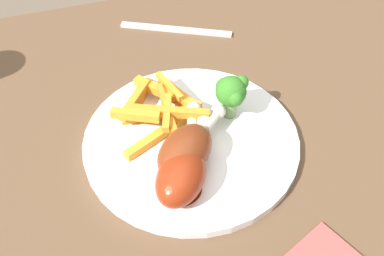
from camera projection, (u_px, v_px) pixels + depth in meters
The scene contains 8 objects.
dining_table at pixel (226, 183), 0.65m from camera, with size 1.08×0.77×0.74m.
dinner_plate at pixel (192, 142), 0.55m from camera, with size 0.27×0.27×0.01m, color white.
broccoli_floret_front at pixel (231, 92), 0.54m from camera, with size 0.04×0.05×0.06m.
carrot_fries_pile at pixel (159, 108), 0.56m from camera, with size 0.12×0.13×0.03m.
chicken_drumstick_near at pixel (182, 174), 0.48m from camera, with size 0.11×0.13×0.05m.
chicken_drumstick_far at pixel (188, 152), 0.50m from camera, with size 0.08×0.12×0.04m.
chicken_drumstick_extra at pixel (187, 150), 0.50m from camera, with size 0.12×0.11×0.05m.
fork at pixel (175, 30), 0.72m from camera, with size 0.19×0.01×0.01m, color silver.
Camera 1 is at (0.17, 0.35, 1.15)m, focal length 40.05 mm.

